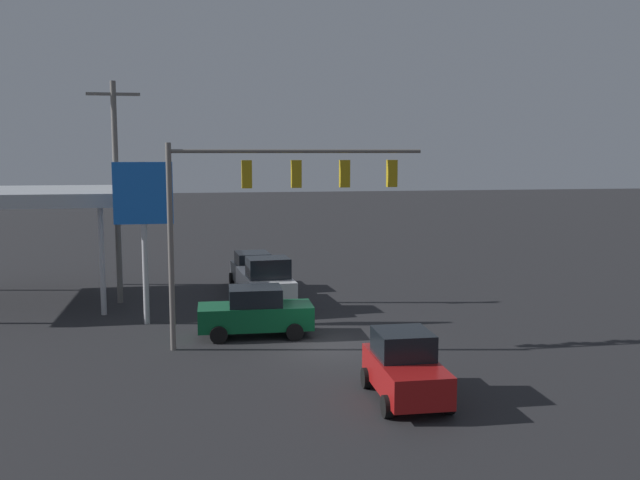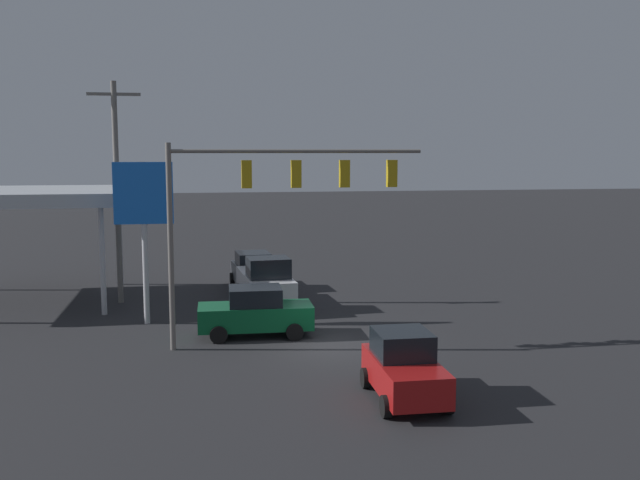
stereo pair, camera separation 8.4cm
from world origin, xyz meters
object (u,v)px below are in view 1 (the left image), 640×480
Objects in this scene: price_sign at (143,204)px; sedan_far at (255,312)px; traffic_signal_assembly at (273,191)px; sedan_waiting at (253,271)px; hatchback_crossing at (405,367)px; utility_pole at (116,188)px; pickup_parked at (265,283)px.

sedan_far is at bearing 147.33° from price_sign.
price_sign is at bearing -40.73° from traffic_signal_assembly.
sedan_waiting is (-4.96, -6.80, -4.07)m from price_sign.
hatchback_crossing is (-7.96, 10.65, -4.08)m from price_sign.
traffic_signal_assembly is 6.46m from price_sign.
sedan_far is 0.98× the size of sedan_waiting.
utility_pole reaches higher than price_sign.
traffic_signal_assembly reaches higher than pickup_parked.
price_sign reaches higher than sedan_waiting.
sedan_far is (-5.82, 7.24, -4.51)m from utility_pole.
pickup_parked is at bearing -154.97° from price_sign.
sedan_far is 1.16× the size of hatchback_crossing.
pickup_parked is (-0.32, -6.62, -4.59)m from traffic_signal_assembly.
price_sign is (4.87, -4.19, -0.68)m from traffic_signal_assembly.
utility_pole is at bearing -147.42° from hatchback_crossing.
pickup_parked is (-6.71, 2.06, -4.35)m from utility_pole.
sedan_far is at bearing -68.41° from traffic_signal_assembly.
pickup_parked is at bearing -167.53° from hatchback_crossing.
utility_pole is at bearing -111.45° from pickup_parked.
traffic_signal_assembly is at bearing 126.35° from utility_pole.
traffic_signal_assembly is at bearing 139.27° from price_sign.
traffic_signal_assembly is at bearing -4.84° from sedan_waiting.
pickup_parked reaches higher than hatchback_crossing.
utility_pole is 2.33× the size of sedan_far.
traffic_signal_assembly is 10.78m from utility_pole.
price_sign reaches higher than sedan_far.
traffic_signal_assembly is 5.00m from sedan_far.
hatchback_crossing is (-3.09, 6.45, -4.76)m from traffic_signal_assembly.
price_sign is 6.53m from sedan_far.
price_sign is at bearing -142.69° from hatchback_crossing.
sedan_far is 9.58m from sedan_waiting.
hatchback_crossing is at bearing 126.78° from price_sign.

